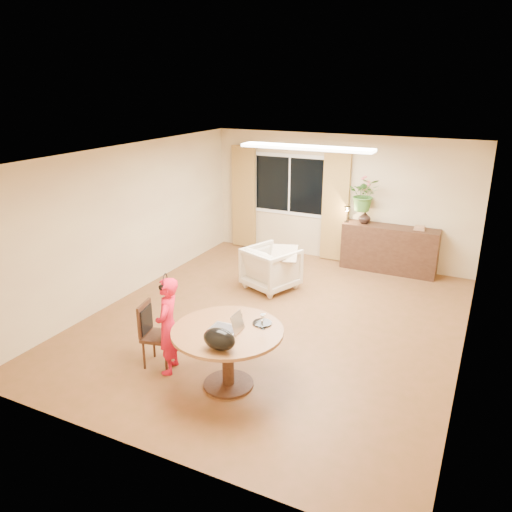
{
  "coord_description": "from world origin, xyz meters",
  "views": [
    {
      "loc": [
        2.84,
        -6.49,
        3.58
      ],
      "look_at": [
        -0.22,
        -0.2,
        1.12
      ],
      "focal_mm": 35.0,
      "sensor_mm": 36.0,
      "label": 1
    }
  ],
  "objects_px": {
    "child": "(168,326)",
    "sideboard": "(389,249)",
    "dining_chair": "(159,335)",
    "armchair": "(271,268)",
    "dining_table": "(228,342)"
  },
  "relations": [
    {
      "from": "sideboard",
      "to": "armchair",
      "type": "bearing_deg",
      "value": -133.81
    },
    {
      "from": "dining_chair",
      "to": "sideboard",
      "type": "bearing_deg",
      "value": 55.26
    },
    {
      "from": "dining_table",
      "to": "armchair",
      "type": "xyz_separation_m",
      "value": [
        -0.8,
        3.05,
        -0.22
      ]
    },
    {
      "from": "dining_table",
      "to": "child",
      "type": "bearing_deg",
      "value": -178.11
    },
    {
      "from": "child",
      "to": "armchair",
      "type": "xyz_separation_m",
      "value": [
        0.05,
        3.08,
        -0.26
      ]
    },
    {
      "from": "dining_chair",
      "to": "armchair",
      "type": "xyz_separation_m",
      "value": [
        0.26,
        3.02,
        -0.05
      ]
    },
    {
      "from": "armchair",
      "to": "sideboard",
      "type": "relative_size",
      "value": 0.47
    },
    {
      "from": "dining_chair",
      "to": "dining_table",
      "type": "bearing_deg",
      "value": -14.15
    },
    {
      "from": "dining_chair",
      "to": "child",
      "type": "distance_m",
      "value": 0.3
    },
    {
      "from": "child",
      "to": "armchair",
      "type": "relative_size",
      "value": 1.51
    },
    {
      "from": "dining_table",
      "to": "armchair",
      "type": "relative_size",
      "value": 1.58
    },
    {
      "from": "dining_chair",
      "to": "armchair",
      "type": "relative_size",
      "value": 1.02
    },
    {
      "from": "dining_table",
      "to": "sideboard",
      "type": "xyz_separation_m",
      "value": [
        0.93,
        4.86,
        -0.15
      ]
    },
    {
      "from": "dining_table",
      "to": "child",
      "type": "height_order",
      "value": "child"
    },
    {
      "from": "child",
      "to": "sideboard",
      "type": "relative_size",
      "value": 0.7
    }
  ]
}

